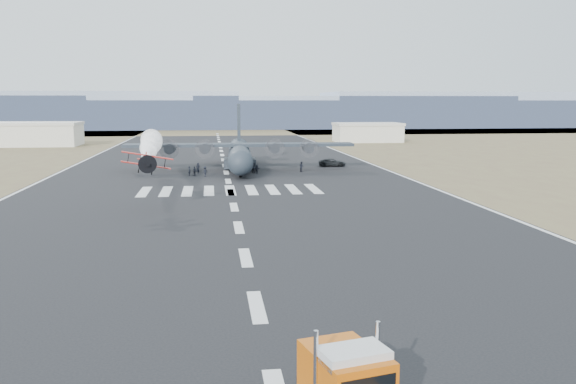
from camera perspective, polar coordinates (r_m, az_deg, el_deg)
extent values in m
plane|color=black|center=(38.16, -2.94, -10.66)|extent=(500.00, 500.00, 0.00)
cube|color=brown|center=(266.27, -6.69, 5.72)|extent=(500.00, 80.00, 0.00)
cube|color=#8A98AF|center=(302.49, -19.29, 7.24)|extent=(150.00, 50.00, 17.00)
cube|color=#8A98AF|center=(296.03, -6.77, 7.25)|extent=(150.00, 50.00, 13.00)
cube|color=#8A98AF|center=(303.63, 5.69, 7.49)|extent=(150.00, 50.00, 15.00)
cube|color=#8A98AF|center=(324.34, 17.05, 7.40)|extent=(150.00, 50.00, 17.00)
cube|color=beige|center=(187.82, -22.55, 4.93)|extent=(24.00, 14.00, 6.00)
cube|color=beige|center=(187.68, -22.61, 5.93)|extent=(24.50, 14.50, 0.80)
cube|color=beige|center=(192.47, 7.45, 5.45)|extent=(20.00, 12.00, 5.20)
cube|color=beige|center=(192.34, 7.46, 6.32)|extent=(20.50, 12.50, 0.80)
cube|color=silver|center=(23.18, 6.14, -14.93)|extent=(2.78, 2.13, 0.49)
cube|color=#CC6F0C|center=(24.98, 4.46, -16.72)|extent=(2.87, 2.51, 2.57)
cylinder|color=#A6260B|center=(72.63, -13.13, 2.78)|extent=(1.22, 4.78, 0.85)
sphere|color=black|center=(72.79, -13.13, 3.05)|extent=(0.66, 0.66, 0.66)
cylinder|color=black|center=(70.38, -13.17, 2.60)|extent=(0.99, 0.64, 0.95)
cylinder|color=black|center=(70.05, -13.17, 2.57)|extent=(2.08, 0.19, 2.08)
cube|color=#A6260B|center=(72.29, -13.12, 2.49)|extent=(5.66, 1.38, 1.11)
cube|color=#A6260B|center=(71.90, -13.16, 3.36)|extent=(5.84, 1.40, 1.15)
cube|color=#A6260B|center=(74.76, -13.10, 3.30)|extent=(0.16, 0.86, 0.95)
cube|color=#A6260B|center=(74.80, -13.09, 2.94)|extent=(1.94, 0.81, 0.08)
cylinder|color=black|center=(72.02, -13.71, 1.80)|extent=(0.15, 0.42, 0.42)
cylinder|color=black|center=(71.98, -12.51, 1.84)|extent=(0.15, 0.42, 0.42)
sphere|color=white|center=(74.99, -13.09, 2.95)|extent=(0.66, 0.66, 0.66)
sphere|color=white|center=(77.24, -13.05, 3.13)|extent=(0.88, 0.88, 0.88)
sphere|color=white|center=(79.50, -13.02, 3.30)|extent=(1.09, 1.09, 1.09)
sphere|color=white|center=(81.76, -12.99, 3.45)|extent=(1.31, 1.31, 1.31)
sphere|color=white|center=(84.02, -12.96, 3.60)|extent=(1.53, 1.53, 1.53)
sphere|color=white|center=(86.28, -12.93, 3.75)|extent=(1.74, 1.74, 1.74)
sphere|color=white|center=(88.54, -12.91, 3.88)|extent=(1.96, 1.96, 1.96)
sphere|color=white|center=(90.80, -12.88, 4.01)|extent=(2.18, 2.18, 2.18)
sphere|color=white|center=(93.07, -12.86, 4.13)|extent=(2.39, 2.39, 2.39)
sphere|color=white|center=(95.33, -12.83, 4.25)|extent=(2.61, 2.61, 2.61)
sphere|color=white|center=(97.59, -12.81, 4.36)|extent=(2.82, 2.82, 2.82)
sphere|color=white|center=(99.85, -12.79, 4.46)|extent=(3.04, 3.04, 3.04)
sphere|color=white|center=(102.12, -12.77, 4.56)|extent=(3.26, 3.26, 3.26)
sphere|color=white|center=(104.38, -12.75, 4.66)|extent=(3.47, 3.47, 3.47)
sphere|color=white|center=(106.64, -12.73, 4.75)|extent=(3.69, 3.69, 3.69)
cylinder|color=#232C34|center=(112.72, -4.54, 3.46)|extent=(5.25, 29.19, 4.15)
sphere|color=#232C34|center=(98.26, -4.46, 2.72)|extent=(4.15, 4.15, 4.15)
cone|color=#232C34|center=(127.20, -4.60, 4.03)|extent=(4.38, 6.38, 4.15)
cube|color=#232C34|center=(111.53, -4.55, 4.42)|extent=(41.64, 5.94, 0.52)
cylinder|color=#232C34|center=(111.64, -10.96, 4.03)|extent=(2.02, 4.01, 1.87)
cylinder|color=#3F3F44|center=(109.58, -11.07, 3.95)|extent=(3.53, 0.19, 3.53)
cylinder|color=#232C34|center=(111.17, -7.76, 4.09)|extent=(2.02, 4.01, 1.87)
cylinder|color=#3F3F44|center=(109.11, -7.81, 4.01)|extent=(3.53, 0.19, 3.53)
cylinder|color=#232C34|center=(111.28, -1.33, 4.17)|extent=(2.02, 4.01, 1.87)
cylinder|color=#3F3F44|center=(109.22, -1.26, 4.09)|extent=(3.53, 0.19, 3.53)
cylinder|color=#232C34|center=(111.86, 1.87, 4.19)|extent=(2.02, 4.01, 1.87)
cylinder|color=#3F3F44|center=(109.80, 2.00, 4.11)|extent=(3.53, 0.19, 3.53)
cube|color=#232C34|center=(124.83, -4.62, 6.33)|extent=(0.80, 4.69, 8.30)
cube|color=#232C34|center=(125.58, -4.60, 4.35)|extent=(14.63, 3.66, 0.36)
cube|color=#232C34|center=(113.90, -5.69, 2.71)|extent=(1.48, 6.27, 1.66)
cylinder|color=black|center=(113.96, -5.68, 2.42)|extent=(0.56, 1.16, 1.14)
cube|color=#232C34|center=(113.94, -3.39, 2.74)|extent=(1.48, 6.27, 1.66)
cylinder|color=black|center=(114.00, -3.39, 2.45)|extent=(0.56, 1.16, 1.14)
cylinder|color=black|center=(101.60, -4.46, 1.65)|extent=(0.45, 0.95, 0.93)
imported|color=black|center=(118.79, 4.16, 2.77)|extent=(5.50, 2.96, 1.47)
imported|color=black|center=(107.23, -8.42, 2.12)|extent=(0.65, 0.71, 1.61)
imported|color=black|center=(109.13, 1.27, 2.39)|extent=(0.84, 1.05, 1.86)
imported|color=black|center=(103.28, -7.77, 1.92)|extent=(1.17, 1.12, 1.71)
imported|color=black|center=(104.30, -8.74, 1.93)|extent=(1.01, 1.00, 1.60)
imported|color=black|center=(110.63, -8.42, 2.31)|extent=(0.89, 0.70, 1.58)
imported|color=black|center=(106.57, -2.93, 2.15)|extent=(1.25, 1.43, 1.56)
imported|color=black|center=(104.88, -9.21, 1.95)|extent=(0.64, 0.70, 1.56)
imported|color=black|center=(107.56, -3.16, 2.28)|extent=(1.04, 1.01, 1.85)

